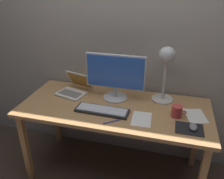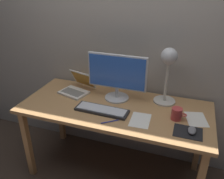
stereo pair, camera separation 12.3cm
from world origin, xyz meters
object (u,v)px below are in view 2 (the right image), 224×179
at_px(laptop, 78,86).
at_px(desk_lamp, 168,66).
at_px(monitor, 117,75).
at_px(keyboard_main, 102,110).
at_px(coffee_mug, 177,114).
at_px(mouse, 192,130).
at_px(pen, 110,122).

bearing_deg(laptop, desk_lamp, 4.31).
distance_m(monitor, keyboard_main, 0.33).
height_order(keyboard_main, coffee_mug, coffee_mug).
bearing_deg(mouse, monitor, 154.92).
bearing_deg(laptop, pen, -40.43).
bearing_deg(desk_lamp, pen, -127.11).
relative_size(keyboard_main, mouse, 4.62).
xyz_separation_m(keyboard_main, desk_lamp, (0.46, 0.33, 0.32)).
bearing_deg(keyboard_main, monitor, 79.38).
bearing_deg(mouse, laptop, 162.72).
xyz_separation_m(keyboard_main, coffee_mug, (0.59, 0.08, 0.03)).
bearing_deg(laptop, mouse, -17.28).
xyz_separation_m(monitor, keyboard_main, (-0.05, -0.25, -0.22)).
relative_size(laptop, mouse, 3.47).
xyz_separation_m(mouse, pen, (-0.59, -0.07, -0.02)).
bearing_deg(laptop, monitor, -2.75).
bearing_deg(monitor, mouse, -25.08).
relative_size(monitor, desk_lamp, 1.07).
bearing_deg(monitor, coffee_mug, -17.13).
relative_size(monitor, keyboard_main, 1.17).
height_order(laptop, mouse, laptop).
xyz_separation_m(monitor, mouse, (0.66, -0.31, -0.21)).
relative_size(coffee_mug, pen, 0.84).
height_order(monitor, keyboard_main, monitor).
relative_size(desk_lamp, coffee_mug, 4.14).
distance_m(laptop, desk_lamp, 0.86).
distance_m(monitor, coffee_mug, 0.59).
bearing_deg(mouse, desk_lamp, 122.46).
bearing_deg(monitor, pen, -79.65).
relative_size(mouse, coffee_mug, 0.82).
xyz_separation_m(monitor, desk_lamp, (0.41, 0.08, 0.11)).
bearing_deg(mouse, keyboard_main, 175.25).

